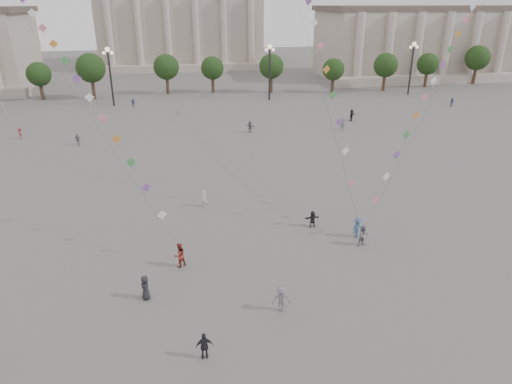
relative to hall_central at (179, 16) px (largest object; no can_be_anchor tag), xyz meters
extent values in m
plane|color=#5B5856|center=(0.00, -129.22, -14.23)|extent=(360.00, 360.00, 0.00)
cube|color=#AD9F91|center=(75.00, -34.22, -6.23)|extent=(80.00, 22.00, 16.00)
cube|color=brown|center=(75.00, -34.22, 2.37)|extent=(81.60, 22.44, 1.20)
cube|color=#AD9F91|center=(75.00, -47.22, -13.23)|extent=(84.00, 4.00, 2.00)
cube|color=#AD9F91|center=(0.00, 0.78, -4.23)|extent=(46.00, 30.00, 20.00)
cube|color=#AD9F91|center=(0.00, -16.22, -13.23)|extent=(48.30, 4.00, 2.00)
cylinder|color=#36251B|center=(-30.00, -51.22, -12.47)|extent=(0.70, 0.70, 3.52)
sphere|color=black|center=(-30.00, -51.22, -8.79)|extent=(5.12, 5.12, 5.12)
cylinder|color=#36251B|center=(-18.00, -51.22, -12.47)|extent=(0.70, 0.70, 3.52)
sphere|color=black|center=(-18.00, -51.22, -8.79)|extent=(5.12, 5.12, 5.12)
cylinder|color=#36251B|center=(-6.00, -51.22, -12.47)|extent=(0.70, 0.70, 3.52)
sphere|color=black|center=(-6.00, -51.22, -8.79)|extent=(5.12, 5.12, 5.12)
cylinder|color=#36251B|center=(6.00, -51.22, -12.47)|extent=(0.70, 0.70, 3.52)
sphere|color=black|center=(6.00, -51.22, -8.79)|extent=(5.12, 5.12, 5.12)
cylinder|color=#36251B|center=(18.00, -51.22, -12.47)|extent=(0.70, 0.70, 3.52)
sphere|color=black|center=(18.00, -51.22, -8.79)|extent=(5.12, 5.12, 5.12)
cylinder|color=#36251B|center=(30.00, -51.22, -12.47)|extent=(0.70, 0.70, 3.52)
sphere|color=black|center=(30.00, -51.22, -8.79)|extent=(5.12, 5.12, 5.12)
cylinder|color=#36251B|center=(42.00, -51.22, -12.47)|extent=(0.70, 0.70, 3.52)
sphere|color=black|center=(42.00, -51.22, -8.79)|extent=(5.12, 5.12, 5.12)
cylinder|color=#36251B|center=(54.00, -51.22, -12.47)|extent=(0.70, 0.70, 3.52)
sphere|color=black|center=(54.00, -51.22, -8.79)|extent=(5.12, 5.12, 5.12)
cylinder|color=#36251B|center=(66.00, -51.22, -12.47)|extent=(0.70, 0.70, 3.52)
sphere|color=black|center=(66.00, -51.22, -8.79)|extent=(5.12, 5.12, 5.12)
cylinder|color=#262628|center=(-15.00, -59.22, -9.23)|extent=(0.36, 0.36, 10.00)
sphere|color=#FFE5B2|center=(-15.00, -59.22, -4.03)|extent=(0.90, 0.90, 0.90)
sphere|color=#FFE5B2|center=(-15.70, -59.22, -4.63)|extent=(0.60, 0.60, 0.60)
sphere|color=#FFE5B2|center=(-14.30, -59.22, -4.63)|extent=(0.60, 0.60, 0.60)
cylinder|color=#262628|center=(15.00, -59.22, -9.23)|extent=(0.36, 0.36, 10.00)
sphere|color=#FFE5B2|center=(15.00, -59.22, -4.03)|extent=(0.90, 0.90, 0.90)
sphere|color=#FFE5B2|center=(14.30, -59.22, -4.63)|extent=(0.60, 0.60, 0.60)
sphere|color=#FFE5B2|center=(15.70, -59.22, -4.63)|extent=(0.60, 0.60, 0.60)
cylinder|color=#262628|center=(45.00, -59.22, -9.23)|extent=(0.36, 0.36, 10.00)
sphere|color=#FFE5B2|center=(45.00, -59.22, -4.03)|extent=(0.90, 0.90, 0.90)
sphere|color=#FFE5B2|center=(44.30, -59.22, -4.63)|extent=(0.60, 0.60, 0.60)
sphere|color=#FFE5B2|center=(45.70, -59.22, -4.63)|extent=(0.60, 0.60, 0.60)
imported|color=#3A4282|center=(-11.33, -61.22, -13.46)|extent=(0.95, 0.51, 1.55)
imported|color=#222228|center=(7.00, -114.25, -13.49)|extent=(1.40, 0.52, 1.49)
imported|color=silver|center=(-3.18, -69.10, -13.45)|extent=(1.46, 1.17, 1.56)
imported|color=slate|center=(1.56, -125.23, -13.33)|extent=(1.22, 0.79, 1.80)
imported|color=#B3B2AE|center=(21.07, -83.99, -13.33)|extent=(1.75, 1.19, 1.81)
imported|color=black|center=(24.68, -78.64, -13.29)|extent=(1.63, 1.63, 1.88)
imported|color=#AFAFAB|center=(-33.80, -61.22, -13.38)|extent=(0.71, 0.74, 1.70)
imported|color=slate|center=(7.02, -82.53, -13.36)|extent=(1.43, 1.56, 1.74)
imported|color=silver|center=(-1.91, -108.27, -13.39)|extent=(0.68, 0.73, 1.68)
imported|color=slate|center=(-17.29, -84.87, -13.41)|extent=(1.03, 0.64, 1.64)
imported|color=maroon|center=(-25.91, -79.91, -13.45)|extent=(1.00, 1.16, 1.56)
imported|color=#334774|center=(47.38, -71.48, -13.42)|extent=(0.66, 1.02, 1.62)
imported|color=black|center=(-6.94, -122.29, -13.37)|extent=(0.69, 0.93, 1.73)
imported|color=black|center=(-3.55, -128.50, -13.40)|extent=(0.97, 0.41, 1.66)
imported|color=maroon|center=(-4.60, -118.64, -13.28)|extent=(1.16, 1.09, 1.90)
imported|color=#395381|center=(10.10, -116.79, -13.35)|extent=(1.31, 1.11, 1.76)
imported|color=slate|center=(10.03, -118.21, -13.33)|extent=(1.03, 0.89, 1.80)
cube|color=white|center=(-5.67, -116.99, -10.68)|extent=(0.76, 0.25, 0.76)
cube|color=#8B53A7|center=(-6.73, -115.35, -9.03)|extent=(0.76, 0.25, 0.76)
cube|color=#439248|center=(-7.80, -113.70, -7.51)|extent=(0.76, 0.25, 0.76)
cube|color=orange|center=(-8.87, -112.05, -6.06)|extent=(0.76, 0.25, 0.76)
cube|color=pink|center=(-9.94, -110.40, -4.66)|extent=(0.76, 0.25, 0.76)
cube|color=white|center=(-11.01, -108.76, -3.31)|extent=(0.76, 0.25, 0.76)
cube|color=#8B53A7|center=(-12.08, -107.11, -1.99)|extent=(0.76, 0.25, 0.76)
cube|color=#439248|center=(-13.14, -105.46, -0.70)|extent=(0.76, 0.25, 0.76)
cube|color=orange|center=(-14.21, -103.81, 0.57)|extent=(0.76, 0.25, 0.76)
cube|color=pink|center=(-15.28, -102.17, 1.81)|extent=(0.76, 0.25, 0.76)
cube|color=white|center=(-16.35, -100.52, 3.04)|extent=(0.76, 0.25, 0.76)
cube|color=pink|center=(9.92, -115.29, -9.87)|extent=(0.76, 0.25, 0.76)
cube|color=white|center=(9.74, -113.78, -7.58)|extent=(0.76, 0.25, 0.76)
cube|color=#8B53A7|center=(9.57, -112.28, -5.45)|extent=(0.76, 0.25, 0.76)
cube|color=#439248|center=(9.39, -110.77, -3.44)|extent=(0.76, 0.25, 0.76)
cube|color=orange|center=(9.21, -109.27, -1.50)|extent=(0.76, 0.25, 0.76)
cube|color=pink|center=(9.03, -107.76, 0.39)|extent=(0.76, 0.25, 0.76)
cube|color=white|center=(8.86, -106.26, 2.22)|extent=(0.76, 0.25, 0.76)
cube|color=#8B53A7|center=(8.68, -104.75, 4.02)|extent=(0.76, 0.25, 0.76)
cylinder|color=#3F3F3F|center=(26.59, -104.36, 3.47)|extent=(0.02, 0.02, 53.98)
cube|color=pink|center=(11.26, -117.18, -10.76)|extent=(0.76, 0.25, 0.76)
cube|color=white|center=(12.49, -116.16, -9.18)|extent=(0.76, 0.25, 0.76)
cube|color=#8B53A7|center=(13.71, -115.13, -7.73)|extent=(0.76, 0.25, 0.76)
cube|color=#439248|center=(14.94, -114.10, -6.34)|extent=(0.76, 0.25, 0.76)
cube|color=orange|center=(16.16, -113.08, -5.00)|extent=(0.76, 0.25, 0.76)
cube|color=pink|center=(17.39, -112.05, -3.71)|extent=(0.76, 0.25, 0.76)
cube|color=white|center=(18.62, -111.03, -2.44)|extent=(0.76, 0.25, 0.76)
cube|color=#8B53A7|center=(19.84, -110.00, -1.21)|extent=(0.76, 0.25, 0.76)
cube|color=#439248|center=(21.07, -108.97, 0.01)|extent=(0.76, 0.25, 0.76)
cube|color=orange|center=(22.29, -107.95, 1.20)|extent=(0.76, 0.25, 0.76)
cube|color=pink|center=(23.52, -106.92, 2.37)|extent=(0.76, 0.25, 0.76)
cube|color=white|center=(24.75, -105.90, 3.53)|extent=(0.76, 0.25, 0.76)
camera|label=1|loc=(-4.42, -148.42, 4.05)|focal=32.00mm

